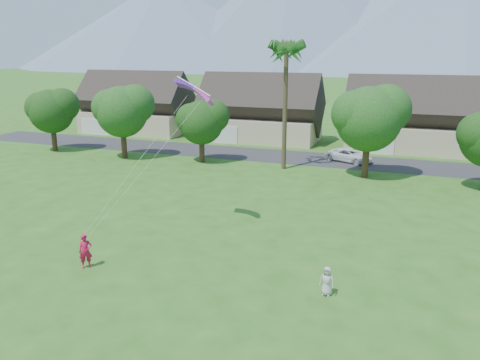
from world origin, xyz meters
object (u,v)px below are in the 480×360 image
at_px(kite_flyer, 85,251).
at_px(parked_car, 349,155).
at_px(watcher, 327,281).
at_px(parafoil_kite, 196,89).

relative_size(kite_flyer, parked_car, 0.39).
distance_m(kite_flyer, watcher, 12.97).
bearing_deg(parafoil_kite, kite_flyer, -108.52).
relative_size(kite_flyer, watcher, 1.31).
xyz_separation_m(kite_flyer, parked_car, (10.28, 30.88, -0.27)).
relative_size(watcher, parafoil_kite, 0.54).
bearing_deg(watcher, parked_car, 101.66).
distance_m(watcher, parked_car, 29.53).
height_order(kite_flyer, parked_car, kite_flyer).
height_order(watcher, parafoil_kite, parafoil_kite).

